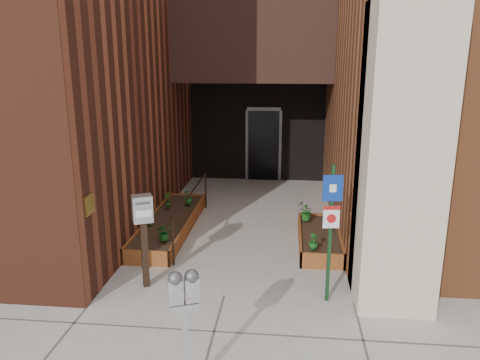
% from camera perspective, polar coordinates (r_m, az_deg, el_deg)
% --- Properties ---
extents(ground, '(80.00, 80.00, 0.00)m').
position_cam_1_polar(ground, '(7.57, -1.95, -13.91)').
color(ground, '#9E9991').
rests_on(ground, ground).
extents(architecture, '(20.00, 14.60, 10.00)m').
position_cam_1_polar(architecture, '(13.58, 1.30, 20.49)').
color(architecture, '#5E2A1A').
rests_on(architecture, ground).
extents(planter_left, '(0.90, 3.60, 0.30)m').
position_cam_1_polar(planter_left, '(10.22, -8.53, -5.41)').
color(planter_left, brown).
rests_on(planter_left, ground).
extents(planter_right, '(0.80, 2.20, 0.30)m').
position_cam_1_polar(planter_right, '(9.47, 9.62, -7.12)').
color(planter_right, brown).
rests_on(planter_right, ground).
extents(handrail, '(0.04, 3.34, 0.90)m').
position_cam_1_polar(handrail, '(9.87, -5.92, -2.30)').
color(handrail, black).
rests_on(handrail, ground).
extents(parking_meter, '(0.34, 0.23, 1.49)m').
position_cam_1_polar(parking_meter, '(5.13, -6.83, -14.30)').
color(parking_meter, '#B3B3B5').
rests_on(parking_meter, ground).
extents(sign_post, '(0.29, 0.08, 2.15)m').
position_cam_1_polar(sign_post, '(7.02, 11.03, -4.76)').
color(sign_post, '#133619').
rests_on(sign_post, ground).
extents(payment_dropbox, '(0.37, 0.33, 1.55)m').
position_cam_1_polar(payment_dropbox, '(7.56, -11.73, -4.99)').
color(payment_dropbox, black).
rests_on(payment_dropbox, ground).
extents(shrub_left_a, '(0.38, 0.38, 0.34)m').
position_cam_1_polar(shrub_left_a, '(8.90, -9.23, -6.23)').
color(shrub_left_a, '#17521A').
rests_on(shrub_left_a, planter_left).
extents(shrub_left_b, '(0.23, 0.23, 0.33)m').
position_cam_1_polar(shrub_left_b, '(9.77, -10.99, -4.43)').
color(shrub_left_b, '#235317').
rests_on(shrub_left_b, planter_left).
extents(shrub_left_c, '(0.28, 0.28, 0.35)m').
position_cam_1_polar(shrub_left_c, '(10.95, -6.39, -2.05)').
color(shrub_left_c, '#1B5F1D').
rests_on(shrub_left_c, planter_left).
extents(shrub_left_d, '(0.27, 0.27, 0.38)m').
position_cam_1_polar(shrub_left_d, '(10.74, -8.81, -2.40)').
color(shrub_left_d, '#265819').
rests_on(shrub_left_d, planter_left).
extents(shrub_right_a, '(0.24, 0.24, 0.30)m').
position_cam_1_polar(shrub_right_a, '(8.51, 8.97, -7.38)').
color(shrub_right_a, '#18561A').
rests_on(shrub_right_a, planter_right).
extents(shrub_right_b, '(0.21, 0.21, 0.29)m').
position_cam_1_polar(shrub_right_b, '(9.46, 11.08, -5.17)').
color(shrub_right_b, '#17501B').
rests_on(shrub_right_b, planter_right).
extents(shrub_right_c, '(0.47, 0.47, 0.38)m').
position_cam_1_polar(shrub_right_c, '(9.90, 8.06, -3.87)').
color(shrub_right_c, '#1E611B').
rests_on(shrub_right_c, planter_right).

